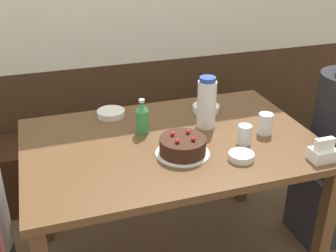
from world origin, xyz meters
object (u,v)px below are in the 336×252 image
object	(u,v)px
bowl_soup_white	(111,113)
bowl_rice_small	(241,156)
bench_seat	(133,156)
glass_water_tall	(244,135)
bowl_side_dish	(206,108)
birthday_cake	(183,146)
napkin_holder	(323,152)
glass_tumbler_short	(265,124)
water_pitcher	(207,103)
soju_bottle	(142,117)

from	to	relation	value
bowl_soup_white	bowl_rice_small	world-z (taller)	bowl_soup_white
bench_seat	glass_water_tall	world-z (taller)	glass_water_tall
glass_water_tall	bowl_side_dish	bearing A→B (deg)	94.24
glass_water_tall	birthday_cake	bearing A→B (deg)	-179.71
napkin_holder	bowl_rice_small	distance (m)	0.35
birthday_cake	glass_tumbler_short	size ratio (longest dim) A/B	2.34
bowl_side_dish	glass_water_tall	distance (m)	0.39
bowl_side_dish	glass_tumbler_short	distance (m)	0.37
bench_seat	water_pitcher	xyz separation A→B (m)	(0.21, -0.75, 0.68)
bowl_rice_small	bowl_side_dish	size ratio (longest dim) A/B	0.78
bench_seat	water_pitcher	bearing A→B (deg)	-73.95
bowl_soup_white	bowl_side_dish	distance (m)	0.51
bowl_side_dish	birthday_cake	bearing A→B (deg)	-125.21
bench_seat	water_pitcher	world-z (taller)	water_pitcher
bench_seat	napkin_holder	distance (m)	1.46
water_pitcher	glass_tumbler_short	xyz separation A→B (m)	(0.24, -0.16, -0.08)
soju_bottle	bowl_rice_small	world-z (taller)	soju_bottle
bench_seat	glass_water_tall	xyz separation A→B (m)	(0.31, -0.97, 0.60)
water_pitcher	bowl_rice_small	size ratio (longest dim) A/B	2.34
water_pitcher	soju_bottle	bearing A→B (deg)	174.20
soju_bottle	napkin_holder	distance (m)	0.83
water_pitcher	glass_tumbler_short	world-z (taller)	water_pitcher
birthday_cake	bowl_rice_small	world-z (taller)	birthday_cake
bowl_rice_small	glass_tumbler_short	distance (m)	0.29
bench_seat	bowl_soup_white	distance (m)	0.77
bowl_soup_white	glass_tumbler_short	world-z (taller)	glass_tumbler_short
birthday_cake	bowl_side_dish	world-z (taller)	birthday_cake
bowl_soup_white	napkin_holder	bearing A→B (deg)	-42.89
water_pitcher	bowl_rice_small	bearing A→B (deg)	-86.31
napkin_holder	glass_water_tall	world-z (taller)	napkin_holder
bowl_rice_small	glass_tumbler_short	bearing A→B (deg)	40.35
bowl_side_dish	bench_seat	bearing A→B (deg)	116.19
bowl_side_dish	water_pitcher	bearing A→B (deg)	-112.98
glass_water_tall	bench_seat	bearing A→B (deg)	108.00
water_pitcher	soju_bottle	distance (m)	0.32
birthday_cake	bowl_soup_white	size ratio (longest dim) A/B	1.65
bowl_rice_small	glass_water_tall	world-z (taller)	glass_water_tall
glass_water_tall	bowl_rice_small	bearing A→B (deg)	-121.54
napkin_holder	glass_tumbler_short	world-z (taller)	napkin_holder
water_pitcher	glass_water_tall	distance (m)	0.25
soju_bottle	bowl_side_dish	world-z (taller)	soju_bottle
bench_seat	napkin_holder	bearing A→B (deg)	-64.78
birthday_cake	bowl_soup_white	bearing A→B (deg)	114.76
bowl_soup_white	glass_water_tall	world-z (taller)	glass_water_tall
soju_bottle	water_pitcher	bearing A→B (deg)	-5.80
birthday_cake	napkin_holder	bearing A→B (deg)	-23.05
birthday_cake	bowl_side_dish	bearing A→B (deg)	54.79
bowl_soup_white	glass_tumbler_short	distance (m)	0.80
glass_water_tall	bowl_soup_white	bearing A→B (deg)	137.26
napkin_holder	bowl_side_dish	bearing A→B (deg)	114.31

